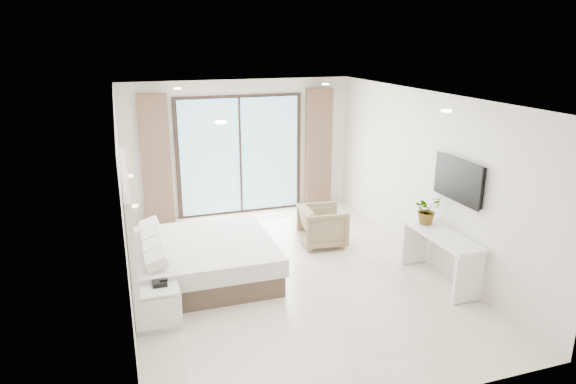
% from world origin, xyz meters
% --- Properties ---
extents(ground, '(6.20, 6.20, 0.00)m').
position_xyz_m(ground, '(0.00, 0.00, 0.00)').
color(ground, beige).
rests_on(ground, ground).
extents(room_shell, '(4.62, 6.22, 2.72)m').
position_xyz_m(room_shell, '(-0.20, 0.76, 1.58)').
color(room_shell, silver).
rests_on(room_shell, ground).
extents(bed, '(2.07, 1.97, 0.72)m').
position_xyz_m(bed, '(-1.27, 0.28, 0.30)').
color(bed, brown).
rests_on(bed, ground).
extents(nightstand, '(0.57, 0.47, 0.50)m').
position_xyz_m(nightstand, '(-2.01, -0.83, 0.25)').
color(nightstand, white).
rests_on(nightstand, ground).
extents(phone, '(0.18, 0.14, 0.06)m').
position_xyz_m(phone, '(-1.96, -0.78, 0.54)').
color(phone, black).
rests_on(phone, nightstand).
extents(console_desk, '(0.47, 1.49, 0.77)m').
position_xyz_m(console_desk, '(2.04, -0.92, 0.56)').
color(console_desk, white).
rests_on(console_desk, ground).
extents(plant, '(0.45, 0.49, 0.34)m').
position_xyz_m(plant, '(2.04, -0.50, 0.94)').
color(plant, '#33662D').
rests_on(plant, console_desk).
extents(armchair, '(0.76, 0.80, 0.76)m').
position_xyz_m(armchair, '(0.94, 0.92, 0.38)').
color(armchair, '#9C8A66').
rests_on(armchair, ground).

